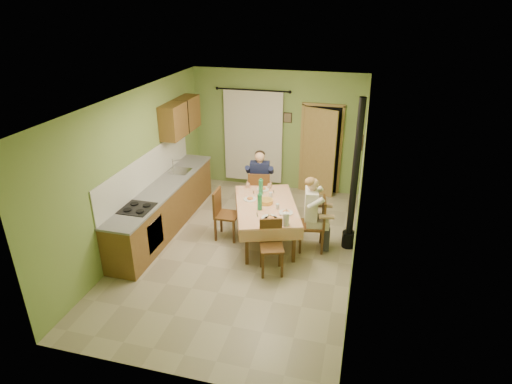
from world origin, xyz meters
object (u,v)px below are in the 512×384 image
(chair_right, at_px, (312,234))
(stove_flue, at_px, (353,197))
(man_right, at_px, (313,206))
(man_far, at_px, (260,176))
(dining_table, at_px, (266,223))
(chair_near, at_px, (271,257))
(chair_far, at_px, (259,202))
(chair_left, at_px, (227,224))

(chair_right, xyz_separation_m, stove_flue, (0.66, 0.23, 0.73))
(man_right, bearing_deg, man_far, 39.58)
(dining_table, distance_m, man_right, 1.00)
(chair_near, distance_m, man_right, 1.22)
(man_far, xyz_separation_m, man_right, (1.25, -1.08, 0.00))
(chair_far, relative_size, chair_left, 1.02)
(chair_right, bearing_deg, man_right, 90.00)
(chair_right, bearing_deg, chair_far, 40.32)
(chair_right, bearing_deg, man_far, 39.99)
(chair_far, relative_size, man_far, 0.72)
(man_far, height_order, man_right, same)
(chair_left, xyz_separation_m, stove_flue, (2.30, 0.25, 0.73))
(chair_near, distance_m, stove_flue, 1.83)
(chair_far, distance_m, chair_left, 1.15)
(chair_left, xyz_separation_m, man_right, (1.63, 0.01, 0.59))
(dining_table, xyz_separation_m, man_far, (-0.39, 1.02, 0.50))
(chair_left, xyz_separation_m, man_far, (0.38, 1.10, 0.59))
(dining_table, bearing_deg, chair_right, -23.19)
(chair_right, bearing_deg, chair_left, 81.03)
(chair_near, relative_size, chair_right, 0.92)
(chair_near, xyz_separation_m, man_right, (0.54, 0.92, 0.59))
(chair_far, distance_m, chair_near, 2.11)
(dining_table, xyz_separation_m, chair_right, (0.88, -0.06, -0.09))
(chair_far, bearing_deg, chair_right, -49.90)
(chair_near, height_order, chair_left, chair_left)
(chair_near, distance_m, chair_right, 1.07)
(chair_left, distance_m, man_far, 1.30)
(chair_near, height_order, chair_right, chair_right)
(chair_near, xyz_separation_m, man_far, (-0.71, 2.00, 0.59))
(chair_far, distance_m, man_right, 1.75)
(chair_right, distance_m, man_far, 1.77)
(man_far, bearing_deg, chair_left, -118.68)
(chair_left, bearing_deg, man_right, 89.13)
(man_far, relative_size, man_right, 1.00)
(chair_far, height_order, stove_flue, stove_flue)
(man_right, bearing_deg, stove_flue, -80.08)
(dining_table, relative_size, man_right, 1.49)
(chair_far, height_order, chair_near, chair_far)
(man_far, distance_m, man_right, 1.66)
(dining_table, xyz_separation_m, chair_near, (0.33, -0.98, -0.09))
(man_far, bearing_deg, chair_far, -90.00)
(chair_right, height_order, man_right, man_right)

